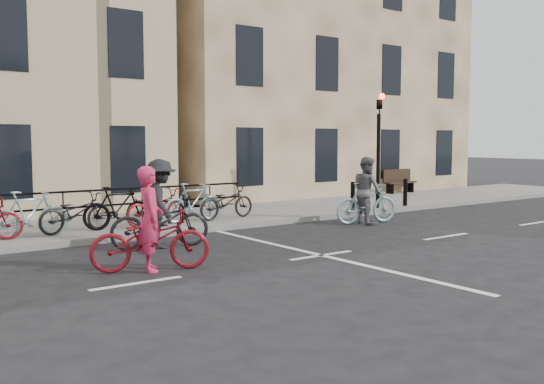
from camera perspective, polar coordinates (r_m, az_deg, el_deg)
ground at (r=12.37m, az=4.66°, el=-5.99°), size 120.00×120.00×0.00m
sidewalk at (r=15.81m, az=-21.53°, el=-3.64°), size 46.00×4.00×0.15m
building_east at (r=28.16m, az=0.99°, el=12.75°), size 14.00×10.00×12.00m
traffic_light at (r=19.58m, az=10.02°, el=5.22°), size 0.18×0.30×3.90m
bollard_east at (r=18.74m, az=7.61°, el=-0.41°), size 0.14×0.14×0.90m
bollard_west at (r=20.48m, az=12.43°, el=-0.03°), size 0.14×0.14×0.90m
bench at (r=25.46m, az=11.84°, el=1.11°), size 1.60×0.41×0.97m
parked_bikes at (r=15.02m, az=-18.06°, el=-1.78°), size 10.40×1.23×1.05m
cyclist_pink at (r=11.03m, az=-11.38°, el=-3.97°), size 2.23×1.40×1.88m
cyclist_grey at (r=17.04m, az=8.91°, el=-0.44°), size 2.00×1.04×1.87m
cyclist_dark at (r=13.29m, az=-10.50°, el=-1.97°), size 2.27×1.36×1.93m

